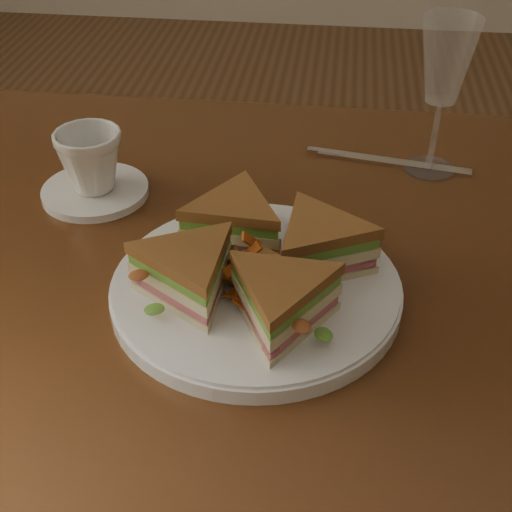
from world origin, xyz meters
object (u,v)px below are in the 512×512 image
at_px(spoon, 242,204).
at_px(wine_glass, 446,65).
at_px(sandwich_wedges, 256,260).
at_px(coffee_cup, 91,161).
at_px(saucer, 95,191).
at_px(table, 299,335).
at_px(knife, 382,161).
at_px(plate, 256,290).

bearing_deg(spoon, wine_glass, 43.53).
relative_size(sandwich_wedges, wine_glass, 1.43).
relative_size(sandwich_wedges, coffee_cup, 3.52).
relative_size(saucer, coffee_cup, 1.62).
relative_size(table, knife, 5.60).
relative_size(table, wine_glass, 6.09).
bearing_deg(plate, saucer, 142.47).
xyz_separation_m(saucer, coffee_cup, (0.00, 0.00, 0.04)).
height_order(plate, saucer, plate).
distance_m(table, wine_glass, 0.36).
relative_size(knife, saucer, 1.66).
distance_m(knife, wine_glass, 0.15).
distance_m(spoon, wine_glass, 0.29).
bearing_deg(plate, table, 51.73).
bearing_deg(wine_glass, knife, 168.69).
bearing_deg(knife, sandwich_wedges, -104.42).
distance_m(plate, sandwich_wedges, 0.04).
distance_m(knife, coffee_cup, 0.37).
distance_m(plate, knife, 0.32).
height_order(plate, knife, plate).
bearing_deg(plate, wine_glass, 55.77).
bearing_deg(wine_glass, coffee_cup, -164.66).
xyz_separation_m(spoon, saucer, (-0.18, 0.01, 0.00)).
xyz_separation_m(wine_glass, coffee_cup, (-0.41, -0.11, -0.09)).
distance_m(knife, saucer, 0.37).
relative_size(knife, coffee_cup, 2.68).
xyz_separation_m(plate, spoon, (-0.04, 0.16, -0.00)).
height_order(wine_glass, coffee_cup, wine_glass).
bearing_deg(spoon, knife, 53.95).
relative_size(wine_glass, saucer, 1.53).
height_order(table, coffee_cup, coffee_cup).
height_order(spoon, saucer, same).
bearing_deg(coffee_cup, sandwich_wedges, -27.56).
bearing_deg(knife, saucer, -150.76).
xyz_separation_m(plate, saucer, (-0.22, 0.17, -0.00)).
bearing_deg(spoon, coffee_cup, -166.05).
bearing_deg(wine_glass, saucer, -164.66).
xyz_separation_m(plate, knife, (0.13, 0.29, -0.01)).
height_order(sandwich_wedges, spoon, sandwich_wedges).
relative_size(sandwich_wedges, knife, 1.31).
relative_size(table, spoon, 6.70).
bearing_deg(sandwich_wedges, coffee_cup, 142.47).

